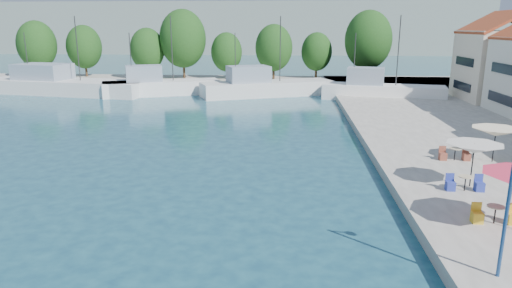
# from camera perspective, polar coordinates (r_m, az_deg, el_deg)

# --- Properties ---
(quay_far) EXTENTS (90.00, 16.00, 0.60)m
(quay_far) POSITION_cam_1_polar(r_m,az_deg,el_deg) (69.49, -2.80, 7.65)
(quay_far) COLOR gray
(quay_far) RESTS_ON ground
(hill_west) EXTENTS (180.00, 40.00, 16.00)m
(hill_west) POSITION_cam_1_polar(r_m,az_deg,el_deg) (164.34, -6.54, 14.20)
(hill_west) COLOR gray
(hill_west) RESTS_ON ground
(hill_east) EXTENTS (140.00, 40.00, 12.00)m
(hill_east) POSITION_cam_1_polar(r_m,az_deg,el_deg) (185.69, 17.10, 13.08)
(hill_east) COLOR gray
(hill_east) RESTS_ON ground
(building_06) EXTENTS (9.00, 8.80, 10.20)m
(building_06) POSITION_cam_1_polar(r_m,az_deg,el_deg) (57.49, 28.81, 9.70)
(building_06) COLOR beige
(building_06) RESTS_ON quay_right
(trawler_01) EXTENTS (22.82, 9.48, 10.20)m
(trawler_01) POSITION_cam_1_polar(r_m,az_deg,el_deg) (65.31, -23.06, 6.77)
(trawler_01) COLOR silver
(trawler_01) RESTS_ON ground
(trawler_02) EXTENTS (14.99, 8.87, 10.20)m
(trawler_02) POSITION_cam_1_polar(r_m,az_deg,el_deg) (60.16, -12.03, 7.03)
(trawler_02) COLOR white
(trawler_02) RESTS_ON ground
(trawler_03) EXTENTS (17.11, 10.27, 10.20)m
(trawler_03) POSITION_cam_1_polar(r_m,az_deg,el_deg) (58.14, 1.02, 7.10)
(trawler_03) COLOR silver
(trawler_03) RESTS_ON ground
(trawler_04) EXTENTS (14.56, 6.58, 10.20)m
(trawler_04) POSITION_cam_1_polar(r_m,az_deg,el_deg) (56.78, 15.21, 6.42)
(trawler_04) COLOR white
(trawler_04) RESTS_ON ground
(tree_01) EXTENTS (6.01, 6.01, 8.90)m
(tree_01) POSITION_cam_1_polar(r_m,az_deg,el_deg) (81.57, -25.72, 11.12)
(tree_01) COLOR #3F2B19
(tree_01) RESTS_ON quay_far
(tree_02) EXTENTS (5.55, 5.55, 8.22)m
(tree_02) POSITION_cam_1_polar(r_m,az_deg,el_deg) (80.18, -20.69, 11.29)
(tree_02) COLOR #3F2B19
(tree_02) RESTS_ON quay_far
(tree_03) EXTENTS (5.26, 5.26, 7.78)m
(tree_03) POSITION_cam_1_polar(r_m,az_deg,el_deg) (74.13, -13.44, 11.43)
(tree_03) COLOR #3F2B19
(tree_03) RESTS_ON quay_far
(tree_04) EXTENTS (7.15, 7.15, 10.58)m
(tree_04) POSITION_cam_1_polar(r_m,az_deg,el_deg) (73.28, -9.13, 12.87)
(tree_04) COLOR #3F2B19
(tree_04) RESTS_ON quay_far
(tree_05) EXTENTS (4.80, 4.80, 7.11)m
(tree_05) POSITION_cam_1_polar(r_m,az_deg,el_deg) (72.05, -3.70, 11.40)
(tree_05) COLOR #3F2B19
(tree_05) RESTS_ON quay_far
(tree_06) EXTENTS (5.63, 5.63, 8.33)m
(tree_06) POSITION_cam_1_polar(r_m,az_deg,el_deg) (70.51, 2.24, 11.92)
(tree_06) COLOR #3F2B19
(tree_06) RESTS_ON quay_far
(tree_07) EXTENTS (4.80, 4.80, 7.10)m
(tree_07) POSITION_cam_1_polar(r_m,az_deg,el_deg) (73.64, 7.59, 11.37)
(tree_07) COLOR #3F2B19
(tree_07) RESTS_ON quay_far
(tree_08) EXTENTS (7.01, 7.01, 10.37)m
(tree_08) POSITION_cam_1_polar(r_m,az_deg,el_deg) (71.98, 13.85, 12.52)
(tree_08) COLOR #3F2B19
(tree_08) RESTS_ON quay_far
(umbrella_white) EXTENTS (2.81, 2.81, 2.26)m
(umbrella_white) POSITION_cam_1_polar(r_m,az_deg,el_deg) (25.34, 25.61, -0.49)
(umbrella_white) COLOR black
(umbrella_white) RESTS_ON quay_right
(umbrella_cream) EXTENTS (2.85, 2.85, 2.09)m
(umbrella_cream) POSITION_cam_1_polar(r_m,az_deg,el_deg) (30.70, 27.80, 1.34)
(umbrella_cream) COLOR black
(umbrella_cream) RESTS_ON quay_right
(cafe_table_01) EXTENTS (1.82, 0.70, 0.76)m
(cafe_table_01) POSITION_cam_1_polar(r_m,az_deg,el_deg) (21.54, 27.66, -8.06)
(cafe_table_01) COLOR black
(cafe_table_01) RESTS_ON quay_right
(cafe_table_02) EXTENTS (1.82, 0.70, 0.76)m
(cafe_table_02) POSITION_cam_1_polar(r_m,az_deg,el_deg) (24.99, 24.65, -4.71)
(cafe_table_02) COLOR black
(cafe_table_02) RESTS_ON quay_right
(cafe_table_03) EXTENTS (1.82, 0.70, 0.76)m
(cafe_table_03) POSITION_cam_1_polar(r_m,az_deg,el_deg) (30.36, 23.57, -1.35)
(cafe_table_03) COLOR black
(cafe_table_03) RESTS_ON quay_right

